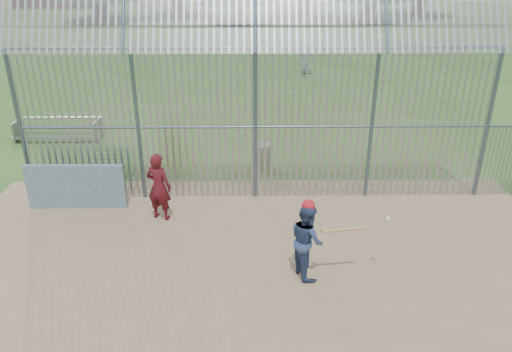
{
  "coord_description": "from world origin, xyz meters",
  "views": [
    {
      "loc": [
        -0.14,
        -8.65,
        6.15
      ],
      "look_at": [
        0.0,
        2.0,
        1.3
      ],
      "focal_mm": 35.0,
      "sensor_mm": 36.0,
      "label": 1
    }
  ],
  "objects_px": {
    "dugout_wall": "(76,187)",
    "bleacher": "(58,128)",
    "batter": "(307,240)",
    "onlooker": "(159,187)",
    "trash_can": "(264,155)"
  },
  "relations": [
    {
      "from": "dugout_wall",
      "to": "bleacher",
      "type": "xyz_separation_m",
      "value": [
        -2.29,
        5.2,
        -0.21
      ]
    },
    {
      "from": "batter",
      "to": "onlooker",
      "type": "height_order",
      "value": "onlooker"
    },
    {
      "from": "batter",
      "to": "bleacher",
      "type": "distance_m",
      "value": 11.37
    },
    {
      "from": "batter",
      "to": "trash_can",
      "type": "distance_m",
      "value": 5.68
    },
    {
      "from": "bleacher",
      "to": "onlooker",
      "type": "bearing_deg",
      "value": -51.94
    },
    {
      "from": "trash_can",
      "to": "batter",
      "type": "bearing_deg",
      "value": -82.86
    },
    {
      "from": "onlooker",
      "to": "trash_can",
      "type": "xyz_separation_m",
      "value": [
        2.66,
        3.22,
        -0.5
      ]
    },
    {
      "from": "dugout_wall",
      "to": "batter",
      "type": "height_order",
      "value": "batter"
    },
    {
      "from": "bleacher",
      "to": "batter",
      "type": "bearing_deg",
      "value": -46.05
    },
    {
      "from": "dugout_wall",
      "to": "onlooker",
      "type": "height_order",
      "value": "onlooker"
    },
    {
      "from": "trash_can",
      "to": "bleacher",
      "type": "relative_size",
      "value": 0.27
    },
    {
      "from": "batter",
      "to": "bleacher",
      "type": "relative_size",
      "value": 0.53
    },
    {
      "from": "batter",
      "to": "bleacher",
      "type": "height_order",
      "value": "batter"
    },
    {
      "from": "batter",
      "to": "bleacher",
      "type": "xyz_separation_m",
      "value": [
        -7.89,
        8.18,
        -0.41
      ]
    },
    {
      "from": "dugout_wall",
      "to": "trash_can",
      "type": "relative_size",
      "value": 3.05
    }
  ]
}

